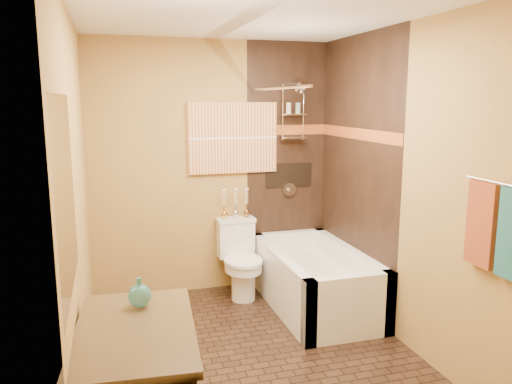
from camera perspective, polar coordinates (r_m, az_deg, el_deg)
name	(u,v)px	position (r m, az deg, el deg)	size (l,w,h in m)	color
floor	(256,357)	(3.99, 0.00, -18.35)	(3.00, 3.00, 0.00)	black
wall_left	(78,206)	(3.42, -19.66, -1.49)	(0.02, 3.00, 2.50)	#AC7E42
wall_right	(403,187)	(4.06, 16.46, 0.51)	(0.02, 3.00, 2.50)	#AC7E42
wall_back	(213,168)	(4.99, -4.92, 2.71)	(2.40, 0.02, 2.50)	#AC7E42
wall_front	(355,259)	(2.20, 11.29, -7.52)	(2.40, 0.02, 2.50)	#AC7E42
ceiling	(256,12)	(3.54, 0.00, 19.87)	(3.00, 3.00, 0.00)	silver
alcove_tile_back	(287,166)	(5.19, 3.52, 3.03)	(0.85, 0.01, 2.50)	black
alcove_tile_right	(356,174)	(4.69, 11.37, 2.04)	(0.01, 1.50, 2.50)	black
mosaic_band_back	(287,130)	(5.15, 3.60, 7.10)	(0.85, 0.01, 0.10)	maroon
mosaic_band_right	(357,134)	(4.65, 11.43, 6.55)	(0.01, 1.50, 0.10)	maroon
alcove_niche	(289,175)	(5.21, 3.78, 1.94)	(0.50, 0.01, 0.25)	black
shower_fixtures	(293,126)	(5.06, 4.27, 7.55)	(0.24, 0.33, 1.16)	silver
curtain_rod	(276,88)	(4.33, 2.29, 11.76)	(0.03, 0.03, 1.55)	silver
towel_bar	(501,184)	(3.18, 26.16, 0.84)	(0.02, 0.02, 0.55)	silver
towel_rust	(482,224)	(3.33, 24.41, -3.37)	(0.05, 0.22, 0.52)	maroon
sunset_painting	(233,138)	(4.98, -2.65, 6.19)	(0.90, 0.04, 0.70)	#C35B2D
vanity_mirror	(66,196)	(2.39, -20.90, -0.41)	(0.01, 1.00, 0.90)	white
bathtub	(315,284)	(4.79, 6.74, -10.42)	(0.80, 1.50, 0.55)	white
toilet	(240,258)	(4.97, -1.82, -7.60)	(0.38, 0.57, 0.75)	white
teal_bottle	(139,292)	(2.79, -13.18, -11.12)	(0.13, 0.13, 0.20)	#277475
bud_vases	(236,203)	(4.99, -2.36, -1.22)	(0.29, 0.06, 0.29)	gold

